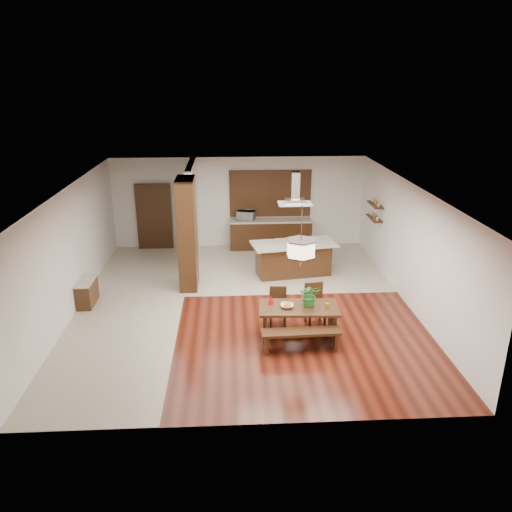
{
  "coord_description": "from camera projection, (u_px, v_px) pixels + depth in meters",
  "views": [
    {
      "loc": [
        -0.32,
        -11.11,
        5.29
      ],
      "look_at": [
        0.3,
        0.0,
        1.25
      ],
      "focal_mm": 35.0,
      "sensor_mm": 36.0,
      "label": 1
    }
  ],
  "objects": [
    {
      "name": "dining_chair_left",
      "position": [
        278.0,
        307.0,
        11.08
      ],
      "size": [
        0.42,
        0.42,
        0.87
      ],
      "primitive_type": null,
      "rotation": [
        0.0,
        0.0,
        -0.08
      ],
      "color": "black",
      "rests_on": "ground"
    },
    {
      "name": "room_shell",
      "position": [
        243.0,
        223.0,
        11.54
      ],
      "size": [
        9.0,
        9.04,
        2.92
      ],
      "color": "#3A130A",
      "rests_on": "ground"
    },
    {
      "name": "tile_hallway",
      "position": [
        131.0,
        307.0,
        12.1
      ],
      "size": [
        2.5,
        9.0,
        0.01
      ],
      "primitive_type": "cube",
      "color": "#BDB29D",
      "rests_on": "ground"
    },
    {
      "name": "microwave",
      "position": [
        246.0,
        215.0,
        15.83
      ],
      "size": [
        0.63,
        0.51,
        0.3
      ],
      "primitive_type": "imported",
      "rotation": [
        0.0,
        0.0,
        -0.3
      ],
      "color": "silver",
      "rests_on": "rear_counter"
    },
    {
      "name": "foliage_plant",
      "position": [
        310.0,
        295.0,
        10.47
      ],
      "size": [
        0.48,
        0.43,
        0.49
      ],
      "primitive_type": "imported",
      "rotation": [
        0.0,
        0.0,
        -0.1
      ],
      "color": "#256A23",
      "rests_on": "dining_table"
    },
    {
      "name": "island_cup",
      "position": [
        308.0,
        242.0,
        13.66
      ],
      "size": [
        0.15,
        0.15,
        0.1
      ],
      "primitive_type": "imported",
      "rotation": [
        0.0,
        0.0,
        0.33
      ],
      "color": "silver",
      "rests_on": "kitchen_island"
    },
    {
      "name": "shelf_upper",
      "position": [
        375.0,
        205.0,
        14.27
      ],
      "size": [
        0.26,
        0.9,
        0.04
      ],
      "primitive_type": "cube",
      "color": "black",
      "rests_on": "room_shell"
    },
    {
      "name": "hallway_doorway",
      "position": [
        154.0,
        217.0,
        15.88
      ],
      "size": [
        1.1,
        0.2,
        2.1
      ],
      "primitive_type": "cube",
      "color": "black",
      "rests_on": "ground"
    },
    {
      "name": "napkin_cone",
      "position": [
        271.0,
        300.0,
        10.6
      ],
      "size": [
        0.15,
        0.15,
        0.21
      ],
      "primitive_type": "cone",
      "rotation": [
        0.0,
        0.0,
        0.12
      ],
      "color": "#9D100B",
      "rests_on": "dining_table"
    },
    {
      "name": "fruit_bowl",
      "position": [
        287.0,
        306.0,
        10.47
      ],
      "size": [
        0.31,
        0.31,
        0.07
      ],
      "primitive_type": "imported",
      "rotation": [
        0.0,
        0.0,
        -0.14
      ],
      "color": "beige",
      "rests_on": "dining_table"
    },
    {
      "name": "soffit_band",
      "position": [
        243.0,
        188.0,
        11.26
      ],
      "size": [
        8.0,
        9.0,
        0.02
      ],
      "primitive_type": "cube",
      "color": "#37190D",
      "rests_on": "room_shell"
    },
    {
      "name": "partition_stub",
      "position": [
        193.0,
        213.0,
        14.77
      ],
      "size": [
        0.18,
        2.4,
        2.9
      ],
      "primitive_type": "cube",
      "color": "silver",
      "rests_on": "ground"
    },
    {
      "name": "dining_bench",
      "position": [
        301.0,
        341.0,
        10.11
      ],
      "size": [
        1.61,
        0.41,
        0.45
      ],
      "primitive_type": null,
      "rotation": [
        0.0,
        0.0,
        0.04
      ],
      "color": "black",
      "rests_on": "ground"
    },
    {
      "name": "gold_ornament",
      "position": [
        327.0,
        306.0,
        10.43
      ],
      "size": [
        0.09,
        0.09,
        0.11
      ],
      "primitive_type": "cylinder",
      "rotation": [
        0.0,
        0.0,
        -0.14
      ],
      "color": "gold",
      "rests_on": "dining_table"
    },
    {
      "name": "kitchen_island",
      "position": [
        293.0,
        258.0,
        13.9
      ],
      "size": [
        2.44,
        1.36,
        0.95
      ],
      "rotation": [
        0.0,
        0.0,
        0.16
      ],
      "color": "black",
      "rests_on": "ground"
    },
    {
      "name": "dining_table",
      "position": [
        299.0,
        314.0,
        10.58
      ],
      "size": [
        1.71,
        0.92,
        0.7
      ],
      "rotation": [
        0.0,
        0.0,
        -0.05
      ],
      "color": "black",
      "rests_on": "ground"
    },
    {
      "name": "kitchen_window",
      "position": [
        270.0,
        193.0,
        15.89
      ],
      "size": [
        2.6,
        0.08,
        1.5
      ],
      "primitive_type": "cube",
      "color": "#A56331",
      "rests_on": "room_shell"
    },
    {
      "name": "tile_kitchen",
      "position": [
        284.0,
        266.0,
        14.65
      ],
      "size": [
        5.5,
        4.0,
        0.01
      ],
      "primitive_type": "cube",
      "color": "#BDB29D",
      "rests_on": "ground"
    },
    {
      "name": "range_hood",
      "position": [
        295.0,
        188.0,
        13.23
      ],
      "size": [
        0.9,
        0.55,
        0.87
      ],
      "primitive_type": null,
      "color": "silver",
      "rests_on": "room_shell"
    },
    {
      "name": "dining_chair_right",
      "position": [
        315.0,
        305.0,
        11.07
      ],
      "size": [
        0.47,
        0.47,
        0.96
      ],
      "primitive_type": null,
      "rotation": [
        0.0,
        0.0,
        0.13
      ],
      "color": "black",
      "rests_on": "ground"
    },
    {
      "name": "rear_counter",
      "position": [
        270.0,
        234.0,
        16.08
      ],
      "size": [
        2.6,
        0.62,
        0.95
      ],
      "color": "black",
      "rests_on": "ground"
    },
    {
      "name": "partition_pier",
      "position": [
        187.0,
        234.0,
        12.8
      ],
      "size": [
        0.45,
        1.0,
        2.9
      ],
      "primitive_type": "cube",
      "color": "black",
      "rests_on": "ground"
    },
    {
      "name": "pendant_lantern",
      "position": [
        301.0,
        237.0,
        9.98
      ],
      "size": [
        0.64,
        0.64,
        1.31
      ],
      "primitive_type": null,
      "color": "#FCEBC1",
      "rests_on": "room_shell"
    },
    {
      "name": "shelf_lower",
      "position": [
        374.0,
        218.0,
        14.41
      ],
      "size": [
        0.26,
        0.9,
        0.04
      ],
      "primitive_type": "cube",
      "color": "black",
      "rests_on": "room_shell"
    },
    {
      "name": "hallway_console",
      "position": [
        87.0,
        292.0,
        12.13
      ],
      "size": [
        0.37,
        0.88,
        0.63
      ],
      "primitive_type": "cube",
      "color": "black",
      "rests_on": "ground"
    }
  ]
}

